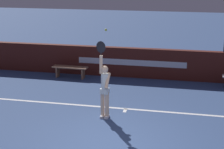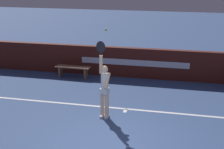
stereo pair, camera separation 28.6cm
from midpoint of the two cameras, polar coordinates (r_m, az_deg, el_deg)
ground_plane at (r=9.16m, az=0.03°, el=-11.50°), size 60.00×60.00×0.00m
back_wall at (r=14.54m, az=5.62°, el=1.83°), size 15.93×0.27×1.23m
tennis_player at (r=10.47m, az=-0.46°, el=-2.04°), size 0.42×0.40×2.35m
tennis_ball at (r=10.05m, az=-0.20°, el=7.20°), size 0.07×0.07×0.07m
courtside_bench_near at (r=14.67m, az=-5.76°, el=0.90°), size 1.48×0.40×0.47m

